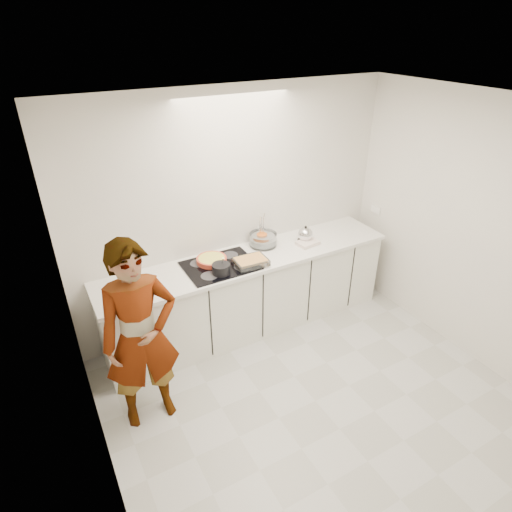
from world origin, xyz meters
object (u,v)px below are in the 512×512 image
saucepan (221,269)px  kettle (305,235)px  mixing_bowl (263,240)px  utensil_crock (262,240)px  hob (220,266)px  baking_dish (251,261)px  cook (141,337)px  tart_dish (212,260)px

saucepan → kettle: (1.13, 0.19, 0.02)m
mixing_bowl → kettle: bearing=-18.3°
saucepan → utensil_crock: size_ratio=1.42×
utensil_crock → kettle: bearing=-16.9°
hob → baking_dish: (0.28, -0.14, 0.04)m
saucepan → mixing_bowl: (0.67, 0.34, 0.00)m
kettle → utensil_crock: 0.50m
saucepan → cook: size_ratio=0.12×
saucepan → baking_dish: size_ratio=0.60×
hob → saucepan: bearing=-111.0°
hob → mixing_bowl: size_ratio=2.05×
hob → baking_dish: size_ratio=2.10×
saucepan → cook: bearing=-152.6°
tart_dish → saucepan: (-0.01, -0.25, 0.02)m
tart_dish → kettle: size_ratio=1.82×
hob → utensil_crock: size_ratio=4.99×
hob → mixing_bowl: (0.61, 0.19, 0.06)m
tart_dish → saucepan: 0.25m
tart_dish → kettle: 1.12m
baking_dish → utensil_crock: 0.45m
saucepan → mixing_bowl: bearing=26.8°
tart_dish → cook: 1.21m
baking_dish → cook: size_ratio=0.20×
hob → baking_dish: bearing=-26.8°
hob → cook: size_ratio=0.42×
mixing_bowl → baking_dish: bearing=-135.5°
utensil_crock → cook: 1.80m
tart_dish → kettle: (1.12, -0.06, 0.04)m
baking_dish → utensil_crock: size_ratio=2.38×
mixing_bowl → cook: cook is taller
kettle → utensil_crock: size_ratio=1.57×
tart_dish → mixing_bowl: mixing_bowl is taller
hob → tart_dish: 0.12m
hob → mixing_bowl: bearing=17.1°
saucepan → baking_dish: bearing=1.6°
saucepan → kettle: 1.14m
saucepan → mixing_bowl: size_ratio=0.58×
cook → mixing_bowl: bearing=28.6°
tart_dish → saucepan: bearing=-91.6°
saucepan → cook: (-0.95, -0.49, -0.11)m
baking_dish → cook: (-1.29, -0.50, -0.09)m
hob → baking_dish: 0.31m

